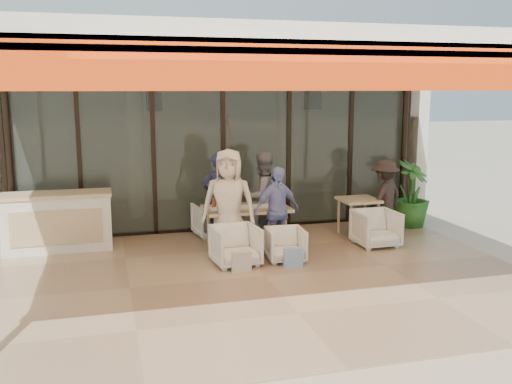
% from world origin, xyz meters
% --- Properties ---
extents(ground, '(70.00, 70.00, 0.00)m').
position_xyz_m(ground, '(0.00, 0.00, 0.00)').
color(ground, '#C6B293').
rests_on(ground, ground).
extents(terrace_floor, '(8.00, 6.00, 0.01)m').
position_xyz_m(terrace_floor, '(0.00, 0.00, 0.01)').
color(terrace_floor, tan).
rests_on(terrace_floor, ground).
extents(terrace_structure, '(8.00, 6.00, 3.40)m').
position_xyz_m(terrace_structure, '(0.00, -0.26, 3.25)').
color(terrace_structure, silver).
rests_on(terrace_structure, ground).
extents(glass_storefront, '(8.08, 0.10, 3.20)m').
position_xyz_m(glass_storefront, '(0.00, 3.00, 1.60)').
color(glass_storefront, '#9EADA3').
rests_on(glass_storefront, ground).
extents(interior_block, '(9.05, 3.62, 3.52)m').
position_xyz_m(interior_block, '(0.01, 5.31, 2.23)').
color(interior_block, silver).
rests_on(interior_block, ground).
extents(host_counter, '(1.85, 0.65, 1.04)m').
position_xyz_m(host_counter, '(-3.09, 2.30, 0.53)').
color(host_counter, silver).
rests_on(host_counter, ground).
extents(dining_table, '(1.50, 0.90, 0.93)m').
position_xyz_m(dining_table, '(0.12, 1.65, 0.69)').
color(dining_table, '#DCB286').
rests_on(dining_table, ground).
extents(chair_far_left, '(0.78, 0.74, 0.71)m').
position_xyz_m(chair_far_left, '(-0.30, 2.59, 0.36)').
color(chair_far_left, white).
rests_on(chair_far_left, ground).
extents(chair_far_right, '(0.79, 0.75, 0.70)m').
position_xyz_m(chair_far_right, '(0.54, 2.59, 0.35)').
color(chair_far_right, white).
rests_on(chair_far_right, ground).
extents(chair_near_left, '(0.77, 0.73, 0.72)m').
position_xyz_m(chair_near_left, '(-0.30, 0.69, 0.36)').
color(chair_near_left, white).
rests_on(chair_near_left, ground).
extents(chair_near_right, '(0.64, 0.60, 0.62)m').
position_xyz_m(chair_near_right, '(0.54, 0.69, 0.31)').
color(chair_near_right, white).
rests_on(chair_near_right, ground).
extents(diner_navy, '(0.66, 0.48, 1.68)m').
position_xyz_m(diner_navy, '(-0.30, 2.09, 0.84)').
color(diner_navy, '#181B35').
rests_on(diner_navy, ground).
extents(diner_grey, '(0.97, 0.86, 1.67)m').
position_xyz_m(diner_grey, '(0.54, 2.09, 0.84)').
color(diner_grey, '#5C5B60').
rests_on(diner_grey, ground).
extents(diner_cream, '(1.04, 0.86, 1.84)m').
position_xyz_m(diner_cream, '(-0.30, 1.19, 0.92)').
color(diner_cream, beige).
rests_on(diner_cream, ground).
extents(diner_periwinkle, '(0.95, 0.60, 1.51)m').
position_xyz_m(diner_periwinkle, '(0.54, 1.19, 0.76)').
color(diner_periwinkle, '#7D8ED1').
rests_on(diner_periwinkle, ground).
extents(tote_bag_cream, '(0.30, 0.10, 0.34)m').
position_xyz_m(tote_bag_cream, '(-0.30, 0.29, 0.17)').
color(tote_bag_cream, silver).
rests_on(tote_bag_cream, ground).
extents(tote_bag_blue, '(0.30, 0.10, 0.34)m').
position_xyz_m(tote_bag_blue, '(0.54, 0.29, 0.17)').
color(tote_bag_blue, '#99BFD8').
rests_on(tote_bag_blue, ground).
extents(side_table, '(0.70, 0.70, 0.74)m').
position_xyz_m(side_table, '(2.39, 1.86, 0.64)').
color(side_table, '#DCB286').
rests_on(side_table, ground).
extents(side_chair, '(0.73, 0.69, 0.74)m').
position_xyz_m(side_chair, '(2.39, 1.11, 0.37)').
color(side_chair, white).
rests_on(side_chair, ground).
extents(standing_woman, '(1.10, 0.95, 1.47)m').
position_xyz_m(standing_woman, '(2.94, 1.88, 0.74)').
color(standing_woman, black).
rests_on(standing_woman, ground).
extents(potted_palm, '(1.07, 1.07, 1.37)m').
position_xyz_m(potted_palm, '(3.76, 2.28, 0.68)').
color(potted_palm, '#1E5919').
rests_on(potted_palm, ground).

